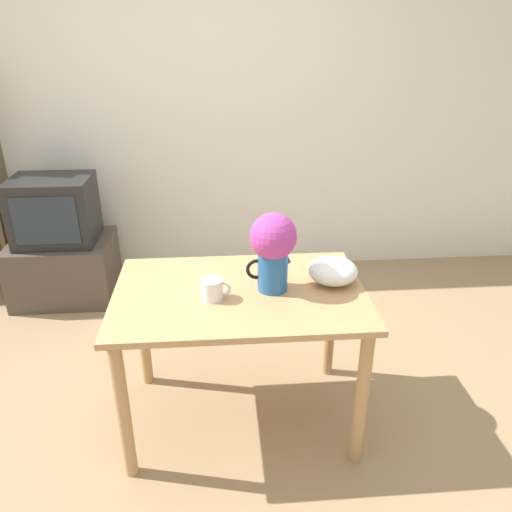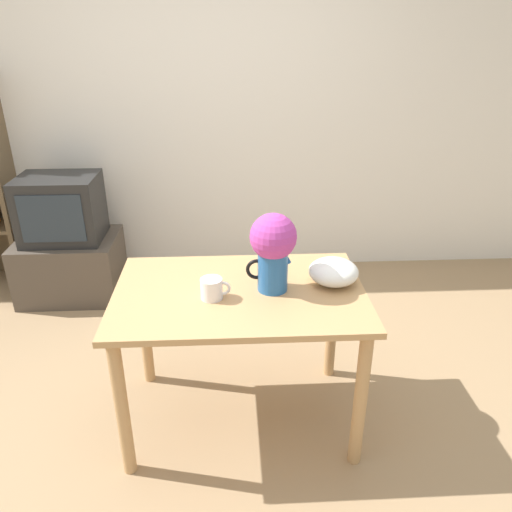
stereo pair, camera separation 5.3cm
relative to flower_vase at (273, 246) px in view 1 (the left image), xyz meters
The scene contains 8 objects.
ground_plane 1.04m from the flower_vase, behind, with size 12.00×12.00×0.00m, color #9E7F5B.
wall_back 1.90m from the flower_vase, 101.22° to the left, with size 8.00×0.05×2.60m.
table 0.37m from the flower_vase, behind, with size 1.17×0.77×0.76m.
flower_vase is the anchor object (origin of this frame).
coffee_mug 0.33m from the flower_vase, 166.12° to the right, with size 0.14×0.10×0.10m.
white_bowl 0.34m from the flower_vase, ahead, with size 0.24×0.24×0.12m.
tv_stand 2.11m from the flower_vase, 135.20° to the left, with size 0.72×0.54×0.45m.
tv_set 1.99m from the flower_vase, 135.25° to the left, with size 0.55×0.43×0.47m.
Camera 1 is at (0.13, -2.02, 1.89)m, focal length 35.00 mm.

